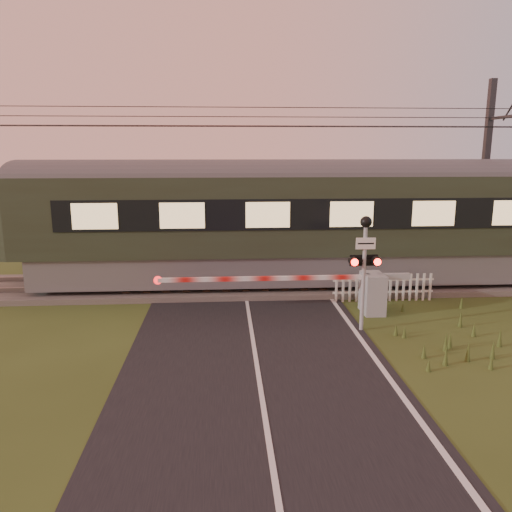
{
  "coord_description": "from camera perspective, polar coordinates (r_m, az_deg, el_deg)",
  "views": [
    {
      "loc": [
        -0.69,
        -10.4,
        4.75
      ],
      "look_at": [
        0.19,
        3.2,
        1.83
      ],
      "focal_mm": 35.0,
      "sensor_mm": 36.0,
      "label": 1
    }
  ],
  "objects": [
    {
      "name": "overhead_wires",
      "position": [
        16.94,
        -1.41,
        15.37
      ],
      "size": [
        120.0,
        0.62,
        0.62
      ],
      "color": "black",
      "rests_on": "ground"
    },
    {
      "name": "picket_fence",
      "position": [
        16.4,
        14.37,
        -3.51
      ],
      "size": [
        3.26,
        0.07,
        0.89
      ],
      "color": "silver",
      "rests_on": "ground"
    },
    {
      "name": "boom_gate",
      "position": [
        15.03,
        11.9,
        -3.94
      ],
      "size": [
        7.46,
        0.92,
        1.22
      ],
      "color": "gray",
      "rests_on": "ground"
    },
    {
      "name": "track_bed",
      "position": [
        17.55,
        -1.32,
        -3.4
      ],
      "size": [
        140.0,
        3.4,
        0.39
      ],
      "color": "#47423D",
      "rests_on": "ground"
    },
    {
      "name": "crossing_signal",
      "position": [
        13.24,
        12.31,
        0.34
      ],
      "size": [
        0.78,
        0.34,
        3.08
      ],
      "color": "gray",
      "rests_on": "ground"
    },
    {
      "name": "catenary_mast",
      "position": [
        21.72,
        24.74,
        8.56
      ],
      "size": [
        0.23,
        2.47,
        7.38
      ],
      "color": "#2D2D30",
      "rests_on": "ground"
    },
    {
      "name": "road",
      "position": [
        11.24,
        0.26,
        -12.86
      ],
      "size": [
        6.0,
        140.0,
        0.03
      ],
      "color": "black",
      "rests_on": "ground"
    },
    {
      "name": "ground",
      "position": [
        11.46,
        0.09,
        -12.42
      ],
      "size": [
        160.0,
        160.0,
        0.0
      ],
      "primitive_type": "plane",
      "color": "#334119",
      "rests_on": "ground"
    }
  ]
}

